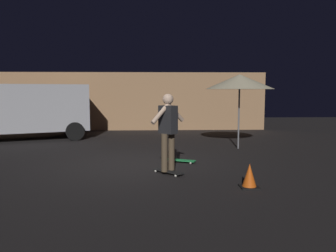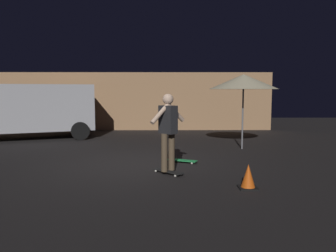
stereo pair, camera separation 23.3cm
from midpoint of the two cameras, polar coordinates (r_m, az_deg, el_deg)
ground_plane at (r=8.32m, az=-5.09°, el=-6.51°), size 28.00×28.00×0.00m
low_building at (r=17.17m, az=-5.73°, el=4.40°), size 13.04×3.85×2.62m
parked_van at (r=13.49m, az=-22.23°, el=2.88°), size 4.97×3.48×2.03m
patio_umbrella at (r=10.53m, az=13.37°, el=7.35°), size 2.10×2.10×2.30m
skateboard_ridden at (r=7.36m, az=0.92°, el=-7.73°), size 0.69×0.70×0.07m
skateboard_spare at (r=8.47m, az=3.13°, el=-5.89°), size 0.80×0.49×0.07m
skater at (r=7.18m, az=0.93°, el=-0.11°), size 0.77×0.75×1.67m
traffic_cone at (r=6.45m, az=14.53°, el=-8.48°), size 0.34×0.34×0.46m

